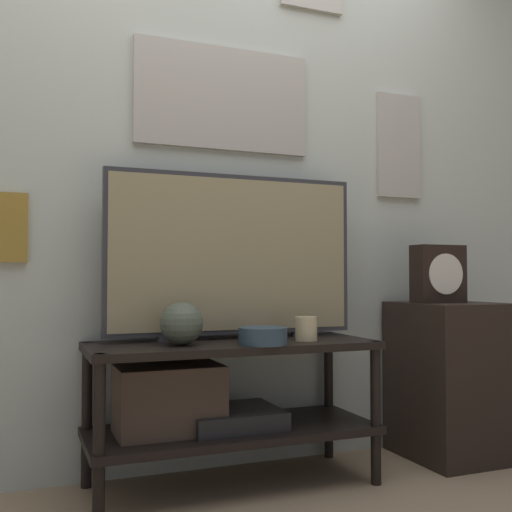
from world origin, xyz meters
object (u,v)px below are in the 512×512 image
object	(u,v)px
vase_wide_bowl	(263,336)
candle_jar	(306,329)
television	(233,254)
vase_round_glass	(182,324)
mantel_clock	(438,274)

from	to	relation	value
vase_wide_bowl	candle_jar	xyz separation A→B (m)	(0.21, 0.07, 0.02)
television	vase_wide_bowl	xyz separation A→B (m)	(0.03, -0.24, -0.31)
vase_wide_bowl	television	bearing A→B (deg)	97.97
television	vase_round_glass	distance (m)	0.39
vase_round_glass	candle_jar	distance (m)	0.50
candle_jar	mantel_clock	xyz separation A→B (m)	(0.69, 0.06, 0.22)
vase_round_glass	candle_jar	xyz separation A→B (m)	(0.50, -0.02, -0.03)
vase_wide_bowl	vase_round_glass	world-z (taller)	vase_round_glass
mantel_clock	television	bearing A→B (deg)	173.41
vase_round_glass	candle_jar	size ratio (longest dim) A/B	1.68
vase_wide_bowl	candle_jar	distance (m)	0.22
television	candle_jar	bearing A→B (deg)	-34.51
vase_round_glass	mantel_clock	bearing A→B (deg)	1.79
television	mantel_clock	bearing A→B (deg)	-6.59
vase_wide_bowl	candle_jar	world-z (taller)	candle_jar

